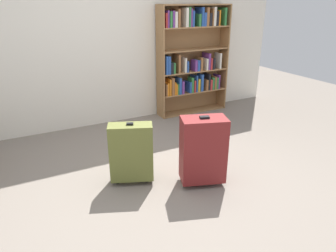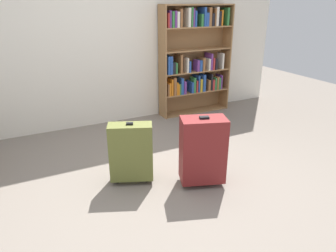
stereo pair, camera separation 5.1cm
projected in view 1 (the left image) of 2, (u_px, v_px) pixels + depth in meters
The scene contains 5 objects.
ground_plane at pixel (173, 190), 3.05m from camera, with size 10.25×10.25×0.00m, color slate.
back_wall at pixel (101, 33), 4.30m from camera, with size 5.86×0.10×2.60m, color silver.
bookshelf at pixel (192, 58), 4.89m from camera, with size 1.17×0.26×1.67m.
suitcase_dark_red at pixel (203, 150), 3.03m from camera, with size 0.49×0.37×0.72m.
suitcase_olive at pixel (131, 152), 3.06m from camera, with size 0.46×0.33×0.65m.
Camera 1 is at (-1.23, -2.28, 1.72)m, focal length 33.41 mm.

